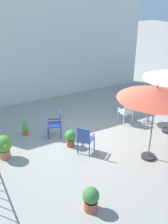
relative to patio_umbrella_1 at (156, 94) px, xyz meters
The scene contains 11 objects.
ground_plane 3.00m from the patio_umbrella_1, 117.94° to the left, with size 60.00×60.00×0.00m, color #9F9C92.
villa_facade 6.36m from the patio_umbrella_1, 98.90° to the left, with size 10.44×0.30×5.07m, color silver.
patio_umbrella_1 is the anchor object (origin of this frame).
cafe_table_0 2.93m from the patio_umbrella_1, 49.23° to the left, with size 0.68×0.68×0.74m.
patio_chair_0 3.62m from the patio_umbrella_1, 127.53° to the left, with size 0.61×0.59×0.97m.
patio_chair_1 2.56m from the patio_umbrella_1, 143.84° to the left, with size 0.62×0.62×0.94m.
patio_chair_2 2.89m from the patio_umbrella_1, 70.07° to the left, with size 0.47×0.49×0.91m.
potted_plant_0 3.14m from the patio_umbrella_1, 136.17° to the left, with size 0.36×0.36×0.58m.
potted_plant_1 4.72m from the patio_umbrella_1, 132.65° to the left, with size 0.24×0.24×0.62m.
potted_plant_2 3.34m from the patio_umbrella_1, 159.63° to the right, with size 0.40×0.40×0.63m.
potted_plant_3 4.79m from the patio_umbrella_1, 151.61° to the left, with size 0.53×0.54×0.77m.
Camera 1 is at (-3.97, -6.79, 4.74)m, focal length 41.38 mm.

